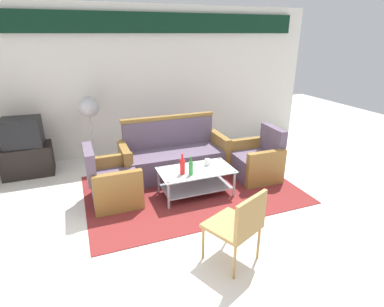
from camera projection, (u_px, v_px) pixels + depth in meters
name	position (u px, v px, depth m)	size (l,w,h in m)	color
ground_plane	(228.00, 222.00, 4.00)	(14.00, 14.00, 0.00)	silver
wall_back	(160.00, 77.00, 6.11)	(6.52, 0.19, 2.80)	silver
rug	(192.00, 189.00, 4.82)	(3.19, 2.15, 0.01)	maroon
couch	(174.00, 156.00, 5.28)	(1.80, 0.75, 0.96)	#5B4C60
armchair_left	(113.00, 184.00, 4.39)	(0.70, 0.76, 0.85)	#5B4C60
armchair_right	(257.00, 161.00, 5.14)	(0.72, 0.78, 0.85)	#5B4C60
coffee_table	(196.00, 178.00, 4.59)	(1.10, 0.60, 0.40)	silver
bottle_green	(191.00, 168.00, 4.34)	(0.06, 0.06, 0.28)	#2D8C38
bottle_red	(182.00, 166.00, 4.36)	(0.07, 0.07, 0.30)	red
cup	(207.00, 162.00, 4.68)	(0.08, 0.08, 0.10)	silver
tv_stand	(28.00, 160.00, 5.27)	(0.80, 0.50, 0.52)	black
television	(22.00, 132.00, 5.08)	(0.62, 0.47, 0.48)	black
pedestal_fan	(89.00, 111.00, 5.40)	(0.36, 0.36, 1.27)	#2D2D33
wicker_chair	(239.00, 223.00, 3.11)	(0.63, 0.63, 0.84)	#AD844C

